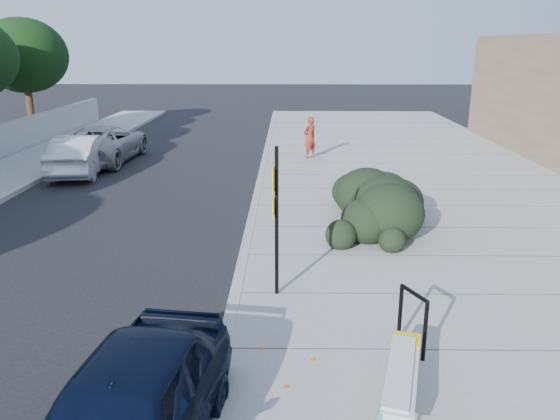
{
  "coord_description": "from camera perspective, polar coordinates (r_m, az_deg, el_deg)",
  "views": [
    {
      "loc": [
        1.02,
        -9.56,
        4.73
      ],
      "look_at": [
        0.82,
        2.7,
        1.0
      ],
      "focal_mm": 35.0,
      "sensor_mm": 36.0,
      "label": 1
    }
  ],
  "objects": [
    {
      "name": "ground",
      "position": [
        10.72,
        -4.67,
        -9.34
      ],
      "size": [
        120.0,
        120.0,
        0.0
      ],
      "primitive_type": "plane",
      "color": "black",
      "rests_on": "ground"
    },
    {
      "name": "sidewalk_near",
      "position": [
        15.96,
        17.58,
        -0.86
      ],
      "size": [
        11.2,
        50.0,
        0.15
      ],
      "primitive_type": "cube",
      "color": "gray",
      "rests_on": "ground"
    },
    {
      "name": "curb_near",
      "position": [
        15.32,
        -2.92,
        -0.76
      ],
      "size": [
        0.22,
        50.0,
        0.17
      ],
      "primitive_type": "cube",
      "color": "#9E9E99",
      "rests_on": "ground"
    },
    {
      "name": "tree_far_f",
      "position": [
        31.61,
        -25.23,
        14.38
      ],
      "size": [
        4.4,
        4.4,
        6.07
      ],
      "color": "#332114",
      "rests_on": "ground"
    },
    {
      "name": "bench",
      "position": [
        7.55,
        12.62,
        -16.59
      ],
      "size": [
        0.9,
        1.96,
        0.59
      ],
      "rotation": [
        0.0,
        0.0,
        -0.26
      ],
      "color": "gray",
      "rests_on": "sidewalk_near"
    },
    {
      "name": "bike_rack",
      "position": [
        8.76,
        13.7,
        -10.64
      ],
      "size": [
        0.32,
        0.63,
        1.0
      ],
      "rotation": [
        0.0,
        0.0,
        0.43
      ],
      "color": "black",
      "rests_on": "sidewalk_near"
    },
    {
      "name": "sign_post",
      "position": [
        10.02,
        -0.44,
        -0.35
      ],
      "size": [
        0.11,
        0.33,
        2.85
      ],
      "rotation": [
        0.0,
        0.0,
        -0.08
      ],
      "color": "black",
      "rests_on": "sidewalk_near"
    },
    {
      "name": "hedge",
      "position": [
        14.56,
        9.54,
        1.6
      ],
      "size": [
        2.85,
        4.54,
        1.59
      ],
      "primitive_type": "ellipsoid",
      "rotation": [
        0.0,
        0.0,
        -0.18
      ],
      "color": "black",
      "rests_on": "sidewalk_near"
    },
    {
      "name": "sedan_navy",
      "position": [
        6.74,
        -15.93,
        -20.34
      ],
      "size": [
        2.25,
        4.42,
        1.44
      ],
      "primitive_type": "imported",
      "rotation": [
        0.0,
        0.0,
        -0.13
      ],
      "color": "black",
      "rests_on": "ground"
    },
    {
      "name": "wagon_silver",
      "position": [
        22.13,
        -20.12,
        5.49
      ],
      "size": [
        2.08,
        4.65,
        1.48
      ],
      "primitive_type": "imported",
      "rotation": [
        0.0,
        0.0,
        3.26
      ],
      "color": "silver",
      "rests_on": "ground"
    },
    {
      "name": "suv_silver",
      "position": [
        24.24,
        -17.95,
        6.66
      ],
      "size": [
        2.74,
        5.56,
        1.52
      ],
      "primitive_type": "imported",
      "rotation": [
        0.0,
        0.0,
        3.1
      ],
      "color": "#989B9D",
      "rests_on": "ground"
    },
    {
      "name": "pedestrian",
      "position": [
        22.98,
        3.13,
        7.57
      ],
      "size": [
        0.75,
        0.73,
        1.73
      ],
      "primitive_type": "imported",
      "rotation": [
        0.0,
        0.0,
        3.86
      ],
      "color": "maroon",
      "rests_on": "sidewalk_near"
    }
  ]
}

